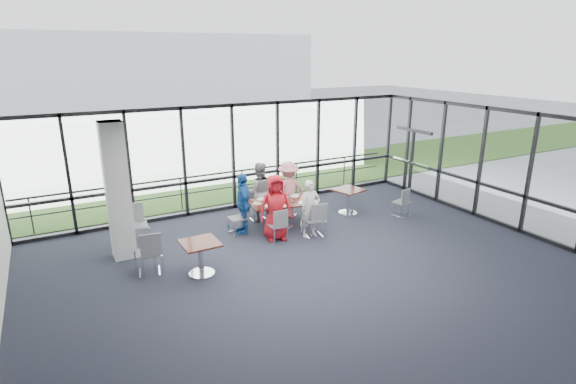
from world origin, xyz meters
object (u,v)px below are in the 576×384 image
side_table_left (200,248)px  diner_end (243,203)px  diner_far_left (259,192)px  chair_spare_la (148,253)px  chair_main_fr (288,202)px  main_table (283,206)px  chair_spare_lb (137,226)px  chair_main_fl (257,204)px  structural_column (118,192)px  chair_main_end (237,218)px  side_table_right (349,193)px  diner_far_right (288,190)px  diner_near_left (275,207)px  chair_spare_r (402,202)px  chair_main_nr (314,220)px  chair_main_nl (277,225)px  diner_near_right (310,209)px

side_table_left → diner_end: 2.46m
diner_far_left → chair_spare_la: 3.97m
chair_main_fr → main_table: bearing=61.8°
chair_spare_la → chair_spare_lb: size_ratio=0.95×
chair_main_fl → chair_main_fr: (0.95, -0.08, -0.05)m
chair_main_fl → chair_main_fr: chair_main_fl is taller
structural_column → chair_spare_la: structural_column is taller
chair_main_fl → chair_spare_la: size_ratio=0.96×
chair_main_end → chair_spare_lb: size_ratio=0.86×
side_table_right → chair_spare_lb: 6.00m
chair_main_fl → chair_spare_lb: (-3.37, -0.21, 0.04)m
side_table_left → diner_far_right: (3.35, 2.23, 0.21)m
diner_near_left → diner_far_right: diner_near_left is taller
chair_spare_la → diner_far_left: bearing=38.4°
chair_spare_la → chair_spare_lb: 1.68m
chair_main_end → chair_spare_r: 4.86m
diner_far_left → side_table_right: bearing=-178.6°
diner_near_left → side_table_right: bearing=25.7°
chair_spare_la → chair_main_nr: bearing=11.9°
diner_end → chair_main_nl: size_ratio=1.92×
main_table → side_table_left: 3.24m
diner_near_left → diner_end: (-0.57, 0.77, -0.03)m
chair_main_fr → chair_spare_r: chair_spare_r is taller
diner_near_right → chair_spare_r: bearing=2.3°
chair_main_fl → chair_spare_la: 3.94m
chair_spare_lb → chair_spare_r: 7.38m
main_table → side_table_right: bearing=12.6°
chair_main_fl → chair_main_end: (-0.90, -0.72, -0.03)m
side_table_left → chair_spare_r: chair_spare_r is taller
chair_main_nl → chair_main_fr: size_ratio=1.04×
chair_spare_r → main_table: bearing=152.5°
diner_far_right → chair_main_nl: diner_far_right is taller
side_table_right → chair_main_nr: size_ratio=1.04×
chair_spare_la → chair_spare_r: bearing=11.9°
chair_main_nr → chair_main_end: bearing=159.5°
chair_main_end → chair_spare_r: (4.75, -1.03, -0.01)m
diner_far_left → chair_main_end: bearing=52.8°
chair_main_nl → chair_main_fr: chair_main_nl is taller
chair_main_fr → chair_spare_la: (-4.41, -1.81, 0.07)m
chair_main_fl → structural_column: bearing=10.2°
diner_far_right → chair_main_nr: diner_far_right is taller
diner_far_left → chair_main_fr: bearing=-163.6°
structural_column → diner_end: size_ratio=1.94×
structural_column → diner_end: structural_column is taller
main_table → chair_spare_r: (3.49, -0.86, -0.19)m
chair_main_fl → chair_main_nr: bearing=112.6°
chair_main_end → chair_main_fl: bearing=125.7°
chair_main_end → chair_spare_la: (-2.56, -1.17, 0.05)m
structural_column → diner_near_right: structural_column is taller
side_table_right → diner_near_left: size_ratio=0.55×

